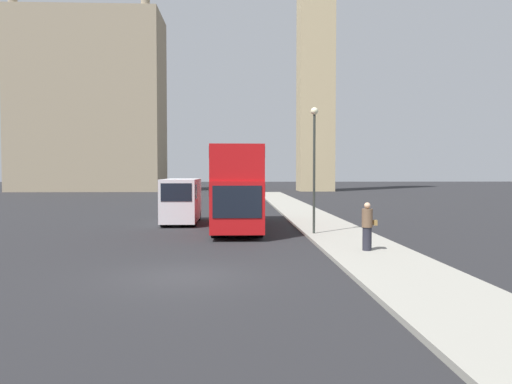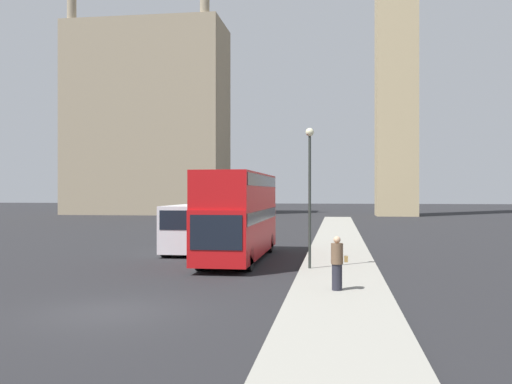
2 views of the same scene
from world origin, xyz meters
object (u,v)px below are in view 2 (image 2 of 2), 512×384
object	(u,v)px
red_double_decker_bus	(239,212)
white_van	(189,228)
pedestrian	(337,263)
street_lamp	(310,177)

from	to	relation	value
red_double_decker_bus	white_van	bearing A→B (deg)	141.62
white_van	pedestrian	distance (m)	14.36
pedestrian	red_double_decker_bus	bearing A→B (deg)	118.46
white_van	pedestrian	size ratio (longest dim) A/B	3.00
red_double_decker_bus	white_van	size ratio (longest dim) A/B	2.06
red_double_decker_bus	street_lamp	size ratio (longest dim) A/B	1.85
pedestrian	street_lamp	bearing A→B (deg)	102.40
red_double_decker_bus	pedestrian	size ratio (longest dim) A/B	6.18
white_van	pedestrian	xyz separation A→B (m)	(8.27, -11.73, -0.39)
street_lamp	red_double_decker_bus	bearing A→B (deg)	135.31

